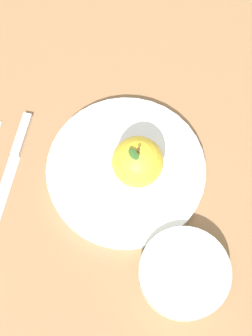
# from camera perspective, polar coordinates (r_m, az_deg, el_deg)

# --- Properties ---
(ground_plane) EXTENTS (2.40, 2.40, 0.00)m
(ground_plane) POSITION_cam_1_polar(r_m,az_deg,el_deg) (0.78, -3.19, -0.93)
(ground_plane) COLOR olive
(dinner_plate) EXTENTS (0.25, 0.25, 0.02)m
(dinner_plate) POSITION_cam_1_polar(r_m,az_deg,el_deg) (0.77, -0.00, -0.22)
(dinner_plate) COLOR white
(dinner_plate) RESTS_ON ground_plane
(apple) EXTENTS (0.08, 0.08, 0.09)m
(apple) POSITION_cam_1_polar(r_m,az_deg,el_deg) (0.72, 1.39, 0.75)
(apple) COLOR gold
(apple) RESTS_ON dinner_plate
(side_bowl) EXTENTS (0.13, 0.13, 0.04)m
(side_bowl) POSITION_cam_1_polar(r_m,az_deg,el_deg) (0.72, 6.94, -12.29)
(side_bowl) COLOR #B2C6B2
(side_bowl) RESTS_ON ground_plane
(knife) EXTENTS (0.19, 0.12, 0.01)m
(knife) POSITION_cam_1_polar(r_m,az_deg,el_deg) (0.80, -13.28, 0.80)
(knife) COLOR silver
(knife) RESTS_ON ground_plane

